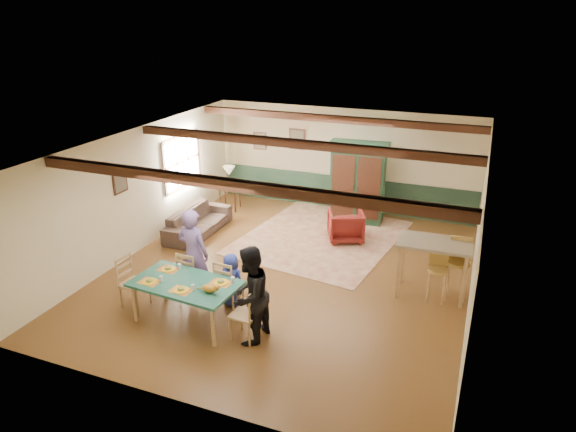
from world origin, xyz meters
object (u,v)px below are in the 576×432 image
(dining_chair_far_right, at_px, (229,283))
(end_table, at_px, (230,198))
(person_man, at_px, (193,253))
(dining_table, at_px, (187,302))
(bar_stool_right, at_px, (458,270))
(dining_chair_end_right, at_px, (245,313))
(armchair, at_px, (346,225))
(armoire, at_px, (358,183))
(counter_table, at_px, (432,269))
(dining_chair_end_left, at_px, (134,282))
(person_woman, at_px, (250,296))
(table_lamp, at_px, (229,177))
(cat, at_px, (209,288))
(sofa, at_px, (198,221))
(dining_chair_far_left, at_px, (192,274))
(bar_stool_left, at_px, (437,276))
(person_child, at_px, (231,280))

(dining_chair_far_right, height_order, end_table, dining_chair_far_right)
(person_man, bearing_deg, dining_table, 116.57)
(bar_stool_right, bearing_deg, dining_chair_end_right, -143.08)
(bar_stool_right, bearing_deg, armchair, 142.73)
(armoire, height_order, counter_table, armoire)
(dining_chair_end_left, bearing_deg, bar_stool_right, -61.32)
(person_woman, distance_m, table_lamp, 6.02)
(counter_table, bearing_deg, cat, -141.40)
(dining_table, relative_size, armoire, 0.88)
(dining_chair_far_right, xyz_separation_m, table_lamp, (-2.27, 4.40, 0.43))
(sofa, height_order, end_table, end_table)
(bar_stool_right, bearing_deg, end_table, 153.62)
(dining_chair_far_left, height_order, armoire, armoire)
(person_woman, bearing_deg, dining_table, -90.00)
(armoire, distance_m, table_lamp, 3.40)
(dining_chair_end_right, bearing_deg, dining_table, -90.00)
(end_table, height_order, bar_stool_left, bar_stool_left)
(dining_chair_far_right, relative_size, end_table, 1.52)
(armoire, distance_m, armchair, 1.41)
(counter_table, bearing_deg, person_man, -158.60)
(dining_table, relative_size, armchair, 2.24)
(cat, bearing_deg, person_woman, 8.13)
(dining_table, relative_size, dining_chair_end_left, 1.89)
(bar_stool_right, bearing_deg, dining_table, -152.54)
(person_man, xyz_separation_m, armchair, (1.95, 3.43, -0.50))
(dining_chair_end_left, bearing_deg, person_man, -43.15)
(armoire, xyz_separation_m, bar_stool_right, (2.66, -3.01, -0.44))
(dining_table, bearing_deg, bar_stool_left, 30.22)
(cat, bearing_deg, armchair, 80.77)
(dining_table, xyz_separation_m, dining_chair_end_right, (1.14, -0.09, 0.10))
(counter_table, bearing_deg, sofa, 170.42)
(person_child, xyz_separation_m, sofa, (-2.24, 2.61, -0.20))
(dining_table, distance_m, dining_chair_end_right, 1.15)
(person_woman, height_order, sofa, person_woman)
(person_man, height_order, cat, person_man)
(dining_chair_far_left, bearing_deg, dining_chair_end_right, 155.08)
(dining_table, xyz_separation_m, bar_stool_right, (4.22, 2.49, 0.21))
(dining_chair_far_left, xyz_separation_m, sofa, (-1.44, 2.62, -0.18))
(dining_chair_far_left, height_order, person_man, person_man)
(dining_chair_end_right, distance_m, bar_stool_right, 4.02)
(dining_chair_far_right, relative_size, counter_table, 0.72)
(person_man, xyz_separation_m, person_woman, (1.58, -0.93, -0.04))
(end_table, bearing_deg, dining_chair_far_right, -62.73)
(dining_chair_far_left, bearing_deg, dining_table, 119.05)
(dining_chair_end_left, height_order, counter_table, counter_table)
(armoire, relative_size, bar_stool_left, 2.02)
(dining_table, height_order, counter_table, counter_table)
(person_child, height_order, bar_stool_left, bar_stool_left)
(dining_table, relative_size, person_woman, 1.09)
(dining_chair_far_right, bearing_deg, bar_stool_left, -150.74)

